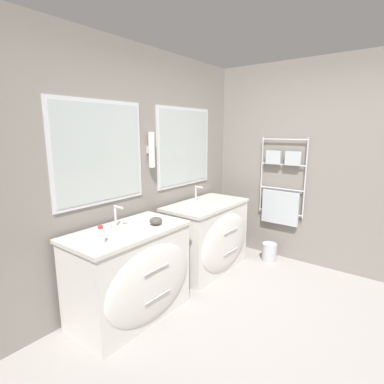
# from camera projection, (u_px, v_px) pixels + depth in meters

# --- Properties ---
(ground_plane) EXTENTS (16.00, 16.00, 0.00)m
(ground_plane) POSITION_uv_depth(u_px,v_px,m) (291.00, 355.00, 2.36)
(ground_plane) COLOR #9E9993
(wall_back) EXTENTS (5.19, 0.15, 2.60)m
(wall_back) POSITION_uv_depth(u_px,v_px,m) (132.00, 171.00, 3.16)
(wall_back) COLOR gray
(wall_back) RESTS_ON ground_plane
(wall_right) EXTENTS (0.13, 3.64, 2.60)m
(wall_right) POSITION_uv_depth(u_px,v_px,m) (286.00, 164.00, 3.99)
(wall_right) COLOR gray
(wall_right) RESTS_ON ground_plane
(vanity_left) EXTENTS (1.12, 0.67, 0.86)m
(vanity_left) POSITION_uv_depth(u_px,v_px,m) (132.00, 274.00, 2.78)
(vanity_left) COLOR silver
(vanity_left) RESTS_ON ground_plane
(vanity_right) EXTENTS (1.12, 0.67, 0.86)m
(vanity_right) POSITION_uv_depth(u_px,v_px,m) (208.00, 236.00, 3.75)
(vanity_right) COLOR silver
(vanity_right) RESTS_ON ground_plane
(faucet_left) EXTENTS (0.17, 0.13, 0.20)m
(faucet_left) POSITION_uv_depth(u_px,v_px,m) (116.00, 216.00, 2.78)
(faucet_left) COLOR silver
(faucet_left) RESTS_ON vanity_left
(faucet_right) EXTENTS (0.17, 0.13, 0.20)m
(faucet_right) POSITION_uv_depth(u_px,v_px,m) (197.00, 194.00, 3.76)
(faucet_right) COLOR silver
(faucet_right) RESTS_ON vanity_right
(toiletry_bottle) EXTENTS (0.06, 0.06, 0.15)m
(toiletry_bottle) POSITION_uv_depth(u_px,v_px,m) (101.00, 235.00, 2.37)
(toiletry_bottle) COLOR silver
(toiletry_bottle) RESTS_ON vanity_left
(amenity_bowl) EXTENTS (0.12, 0.12, 0.07)m
(amenity_bowl) POSITION_uv_depth(u_px,v_px,m) (156.00, 221.00, 2.84)
(amenity_bowl) COLOR #4C4742
(amenity_bowl) RESTS_ON vanity_left
(waste_bin) EXTENTS (0.20, 0.20, 0.24)m
(waste_bin) POSITION_uv_depth(u_px,v_px,m) (269.00, 251.00, 4.06)
(waste_bin) COLOR #B7B7BC
(waste_bin) RESTS_ON ground_plane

